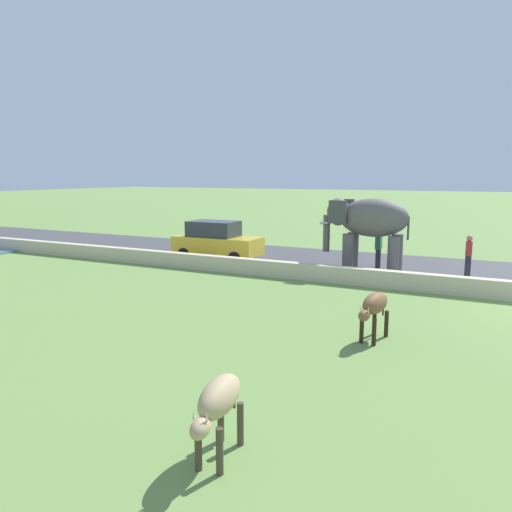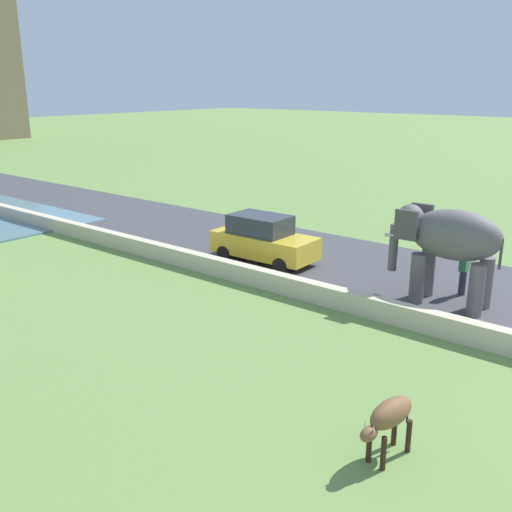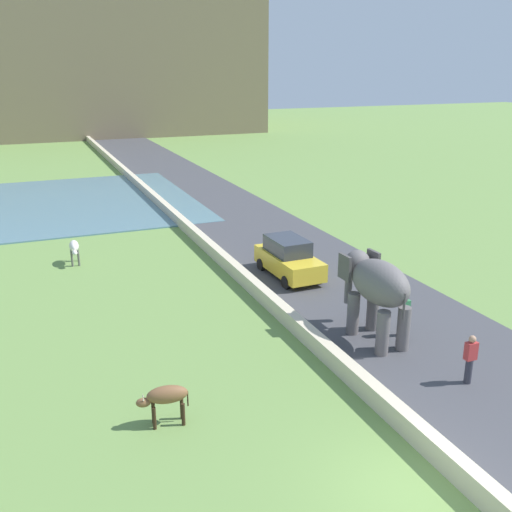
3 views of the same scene
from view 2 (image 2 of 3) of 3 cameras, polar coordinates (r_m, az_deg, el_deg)
road_surface at (r=27.00m, az=-7.15°, el=2.59°), size 7.00×120.00×0.06m
barrier_wall at (r=23.04m, az=-10.52°, el=0.71°), size 0.40×110.00×0.62m
elephant at (r=18.11m, az=18.21°, el=1.47°), size 1.49×3.48×2.99m
person_beside_elephant at (r=19.37m, az=19.68°, el=-1.31°), size 0.36×0.22×1.63m
car_yellow at (r=21.75m, az=0.71°, el=1.65°), size 1.89×4.05×1.80m
cow_brown at (r=10.93m, az=12.92°, el=-15.11°), size 1.42×0.60×1.15m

